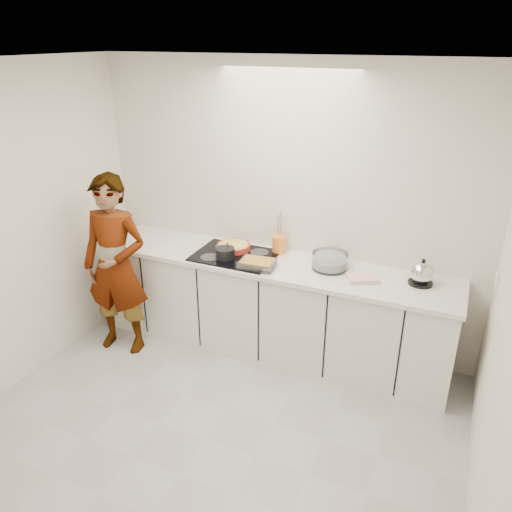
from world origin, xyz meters
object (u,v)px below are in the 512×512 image
at_px(kettle, 422,274).
at_px(hob, 235,255).
at_px(baking_dish, 257,263).
at_px(tart_dish, 234,246).
at_px(utensil_crock, 279,244).
at_px(mixing_bowl, 330,261).
at_px(cook, 116,266).
at_px(saucepan, 225,253).

bearing_deg(kettle, hob, -176.35).
height_order(baking_dish, kettle, kettle).
xyz_separation_m(tart_dish, kettle, (1.67, -0.01, 0.05)).
bearing_deg(baking_dish, utensil_crock, 82.56).
height_order(tart_dish, baking_dish, baking_dish).
relative_size(baking_dish, mixing_bowl, 0.80).
bearing_deg(utensil_crock, baking_dish, -97.44).
relative_size(hob, utensil_crock, 4.49).
bearing_deg(tart_dish, cook, -145.95).
xyz_separation_m(saucepan, baking_dish, (0.33, -0.05, -0.02)).
height_order(kettle, cook, cook).
bearing_deg(tart_dish, baking_dish, -36.29).
bearing_deg(hob, cook, -152.74).
height_order(tart_dish, cook, cook).
distance_m(kettle, utensil_crock, 1.27).
bearing_deg(hob, utensil_crock, 35.06).
xyz_separation_m(hob, tart_dish, (-0.06, 0.11, 0.04)).
distance_m(utensil_crock, cook, 1.49).
distance_m(tart_dish, baking_dish, 0.44).
distance_m(saucepan, utensil_crock, 0.51).
xyz_separation_m(baking_dish, mixing_bowl, (0.57, 0.24, 0.02)).
height_order(saucepan, mixing_bowl, saucepan).
bearing_deg(saucepan, hob, 65.68).
bearing_deg(hob, kettle, 3.65).
xyz_separation_m(mixing_bowl, cook, (-1.81, -0.58, -0.14)).
relative_size(tart_dish, saucepan, 2.18).
bearing_deg(saucepan, mixing_bowl, 12.08).
xyz_separation_m(saucepan, kettle, (1.65, 0.20, 0.03)).
bearing_deg(utensil_crock, mixing_bowl, -15.62).
height_order(hob, cook, cook).
xyz_separation_m(tart_dish, saucepan, (0.02, -0.21, 0.02)).
bearing_deg(kettle, cook, -166.93).
relative_size(hob, kettle, 3.26).
bearing_deg(kettle, utensil_crock, 173.98).
xyz_separation_m(hob, saucepan, (-0.05, -0.10, 0.06)).
relative_size(tart_dish, mixing_bowl, 0.98).
bearing_deg(saucepan, cook, -156.76).
bearing_deg(hob, saucepan, -114.32).
bearing_deg(saucepan, kettle, 7.04).
xyz_separation_m(mixing_bowl, kettle, (0.75, 0.01, 0.03)).
xyz_separation_m(tart_dish, baking_dish, (0.35, -0.26, 0.00)).
height_order(saucepan, cook, cook).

